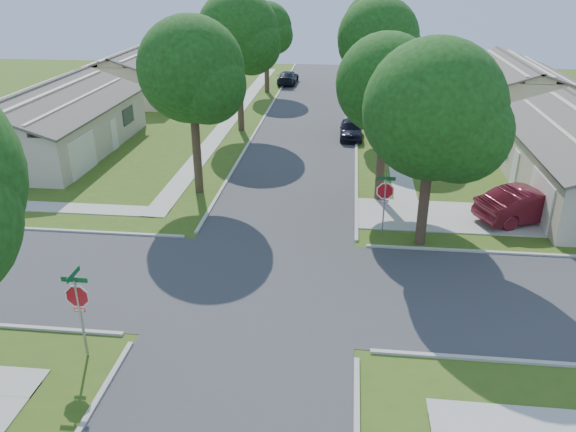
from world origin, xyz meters
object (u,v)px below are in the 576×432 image
at_px(stop_sign_sw, 78,300).
at_px(car_curb_east, 351,129).
at_px(tree_e_near, 387,89).
at_px(tree_w_far, 267,31).
at_px(car_driveway, 528,204).
at_px(house_nw_near, 49,127).
at_px(tree_ne_corner, 435,116).
at_px(stop_sign_ne, 385,194).
at_px(tree_e_far, 373,26).
at_px(house_nw_far, 141,77).
at_px(tree_w_mid, 239,37).
at_px(house_ne_far, 512,92).
at_px(tree_e_mid, 379,42).
at_px(car_curb_west, 288,77).

bearing_deg(stop_sign_sw, car_curb_east, 72.18).
bearing_deg(tree_e_near, tree_w_far, 110.61).
xyz_separation_m(car_driveway, car_curb_east, (-8.30, 12.75, -0.17)).
bearing_deg(house_nw_near, stop_sign_sw, -60.17).
distance_m(tree_ne_corner, car_driveway, 7.60).
bearing_deg(stop_sign_ne, car_driveway, 19.69).
bearing_deg(stop_sign_ne, tree_w_far, 107.70).
bearing_deg(stop_sign_ne, stop_sign_sw, -135.00).
bearing_deg(tree_ne_corner, tree_w_far, 110.28).
xyz_separation_m(stop_sign_ne, tree_e_far, (0.05, 29.31, 3.95)).
height_order(tree_w_far, house_nw_far, tree_w_far).
height_order(stop_sign_ne, tree_e_near, tree_e_near).
relative_size(tree_w_mid, tree_ne_corner, 1.10).
height_order(tree_w_mid, car_driveway, tree_w_mid).
relative_size(tree_e_near, tree_e_far, 0.95).
relative_size(stop_sign_ne, house_ne_far, 0.22).
relative_size(tree_e_mid, car_driveway, 1.87).
xyz_separation_m(stop_sign_ne, car_curb_east, (-1.50, 15.18, -1.38)).
distance_m(tree_e_far, house_nw_near, 28.49).
distance_m(tree_e_near, car_curb_east, 12.07).
distance_m(stop_sign_ne, tree_w_mid, 19.31).
bearing_deg(tree_ne_corner, house_nw_far, 128.81).
bearing_deg(house_nw_far, car_curb_west, 25.56).
height_order(stop_sign_sw, house_ne_far, house_ne_far).
relative_size(tree_e_far, house_nw_near, 0.64).
bearing_deg(house_ne_far, tree_e_mid, -144.58).
bearing_deg(tree_w_mid, tree_w_far, 90.05).
height_order(stop_sign_ne, car_driveway, stop_sign_ne).
bearing_deg(house_nw_near, tree_e_near, -16.11).
bearing_deg(tree_w_far, car_driveway, -58.99).
bearing_deg(house_ne_far, tree_ne_corner, -111.23).
distance_m(tree_e_far, car_driveway, 28.18).
bearing_deg(car_curb_east, tree_w_mid, 171.16).
bearing_deg(car_curb_east, tree_w_far, 118.40).
bearing_deg(tree_e_near, car_curb_east, 98.12).
bearing_deg(car_curb_west, tree_ne_corner, 107.45).
distance_m(house_ne_far, house_nw_near, 34.91).
distance_m(house_ne_far, house_nw_far, 32.12).
bearing_deg(house_ne_far, tree_e_near, -119.35).
height_order(tree_e_near, tree_w_mid, tree_w_mid).
distance_m(tree_w_far, house_nw_far, 12.19).
xyz_separation_m(stop_sign_ne, car_driveway, (6.80, 2.43, -1.22)).
bearing_deg(house_nw_far, tree_w_mid, -44.07).
distance_m(house_nw_near, car_curb_west, 26.44).
xyz_separation_m(tree_w_far, house_nw_near, (-11.34, -19.01, -3.99)).
distance_m(house_nw_far, car_curb_east, 22.71).
distance_m(tree_ne_corner, car_curb_west, 35.58).
relative_size(tree_e_far, car_curb_east, 2.30).
xyz_separation_m(house_ne_far, car_curb_west, (-19.19, 9.12, -0.88)).
relative_size(stop_sign_ne, tree_w_mid, 0.31).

